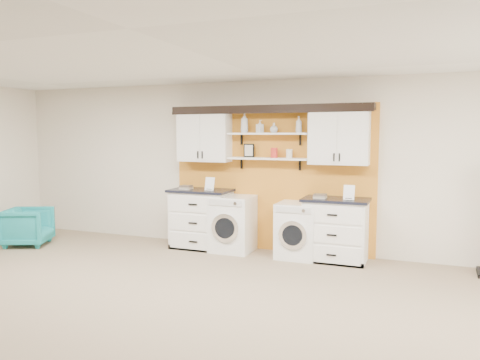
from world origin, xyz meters
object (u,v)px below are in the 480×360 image
at_px(washer, 233,223).
at_px(dryer, 298,230).
at_px(armchair, 28,227).
at_px(base_cabinet_right, 335,230).
at_px(base_cabinet_left, 201,219).

distance_m(washer, dryer, 1.10).
bearing_deg(dryer, armchair, -168.44).
bearing_deg(base_cabinet_right, washer, -179.89).
bearing_deg(armchair, washer, -98.76).
relative_size(base_cabinet_left, dryer, 1.19).
distance_m(base_cabinet_right, armchair, 5.22).
xyz_separation_m(washer, dryer, (1.10, 0.00, -0.03)).
xyz_separation_m(base_cabinet_left, base_cabinet_right, (2.26, 0.00, -0.02)).
distance_m(base_cabinet_right, dryer, 0.58).
distance_m(base_cabinet_left, dryer, 1.68).
bearing_deg(base_cabinet_right, armchair, -169.67).
distance_m(base_cabinet_right, washer, 1.68).
bearing_deg(washer, base_cabinet_right, 0.11).
xyz_separation_m(base_cabinet_right, armchair, (-5.14, -0.94, -0.15)).
height_order(base_cabinet_left, washer, base_cabinet_left).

